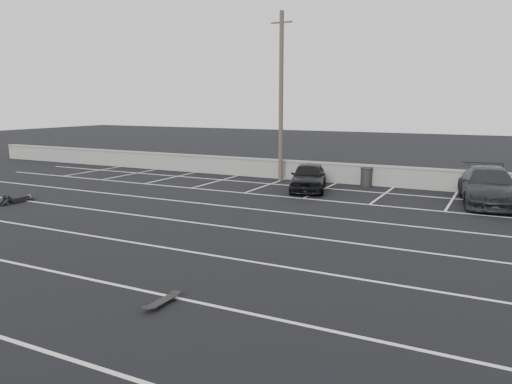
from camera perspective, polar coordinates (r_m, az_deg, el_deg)
The scene contains 9 objects.
ground at distance 15.24m, azimuth -10.93°, elevation -6.18°, with size 120.00×120.00×0.00m, color black.
seawall at distance 27.30m, azimuth 7.33°, elevation 2.36°, with size 50.00×0.45×1.06m.
stall_lines at distance 18.82m, azimuth -2.88°, elevation -2.83°, with size 36.00×20.05×0.01m.
car_left at distance 24.41m, azimuth 6.01°, elevation 1.77°, with size 1.61×4.01×1.37m, color black.
car_right at distance 23.27m, azimuth 25.02°, elevation 0.64°, with size 2.14×5.26×1.53m, color black.
utility_pole at distance 27.05m, azimuth 2.88°, elevation 10.79°, with size 1.19×0.24×8.92m.
trash_bin at distance 26.13m, azimuth 12.49°, elevation 1.71°, with size 0.63×0.63×0.96m.
person at distance 23.93m, azimuth -25.30°, elevation -0.47°, with size 1.11×2.25×0.43m, color black, non-canonical shape.
skateboard at distance 11.04m, azimuth -10.66°, elevation -12.19°, with size 0.26×0.88×0.11m.
Camera 1 is at (9.07, -11.48, 4.27)m, focal length 35.00 mm.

